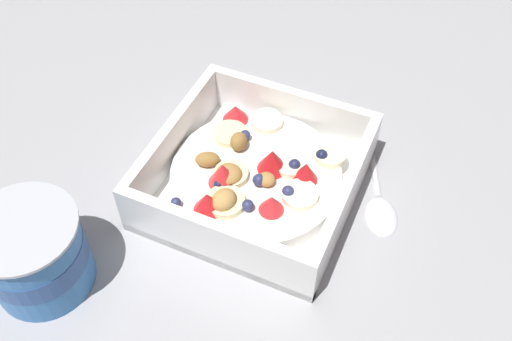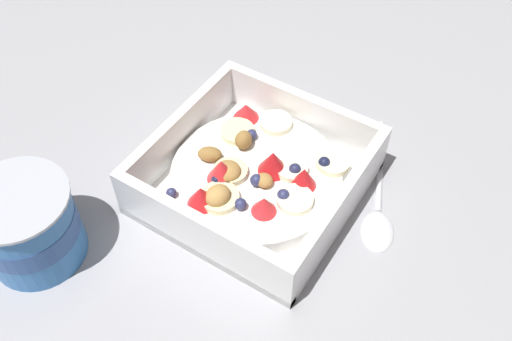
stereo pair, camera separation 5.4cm
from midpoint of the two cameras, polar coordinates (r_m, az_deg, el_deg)
The scene contains 4 objects.
ground_plane at distance 0.59m, azimuth -3.07°, elevation -1.00°, with size 2.40×2.40×0.00m, color #9E9EA3.
fruit_bowl at distance 0.57m, azimuth -2.76°, elevation -0.77°, with size 0.19×0.19×0.06m.
spoon at distance 0.58m, azimuth 9.55°, elevation -2.36°, with size 0.09×0.17×0.01m.
yogurt_cup at distance 0.54m, azimuth -23.92°, elevation -7.71°, with size 0.09×0.09×0.08m.
Camera 1 is at (-0.16, 0.34, 0.46)m, focal length 40.24 mm.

